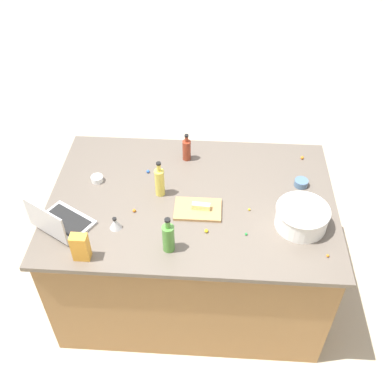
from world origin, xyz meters
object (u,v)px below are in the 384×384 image
Objects in this scene: laptop at (59,222)px; candy_bag at (80,247)px; mixing_bowl_large at (302,217)px; ramekin_medium at (301,183)px; ramekin_small at (97,179)px; bottle_olive at (168,237)px; cutting_board at (198,209)px; bottle_oil at (160,182)px; bottle_soy at (187,149)px; butter_stick_left at (201,206)px; kitchen_timer at (115,223)px.

laptop is 2.23× the size of candy_bag.
mixing_bowl_large is 3.58× the size of ramekin_medium.
bottle_olive is at bearing 134.07° from ramekin_small.
ramekin_small is (0.66, -0.23, 0.01)m from cutting_board.
bottle_oil reaches higher than bottle_olive.
ramekin_medium is 1.41m from candy_bag.
bottle_oil is at bearing 68.74° from bottle_soy.
laptop reaches higher than butter_stick_left.
kitchen_timer is at bearing 21.47° from ramekin_medium.
cutting_board is at bearing -146.60° from candy_bag.
bottle_soy is at bearing -154.58° from ramekin_small.
ramekin_small is (-0.13, -0.42, -0.03)m from laptop.
kitchen_timer is 0.45× the size of candy_bag.
laptop is at bearing 13.65° from cutting_board.
bottle_oil is (0.84, -0.22, 0.03)m from mixing_bowl_large.
bottle_oil reaches higher than mixing_bowl_large.
kitchen_timer is (0.48, 0.17, -0.00)m from butter_stick_left.
bottle_oil is 0.38m from kitchen_timer.
kitchen_timer is (1.06, 0.09, -0.04)m from mixing_bowl_large.
bottle_olive is 3.11× the size of ramekin_small.
butter_stick_left reaches higher than ramekin_medium.
butter_stick_left is (-0.02, 0.00, 0.03)m from cutting_board.
bottle_olive is at bearing 102.54° from bottle_oil.
bottle_oil is 1.25× the size of bottle_soy.
ramekin_medium is at bearing -171.43° from bottle_oil.
candy_bag is (-0.18, 0.21, 0.04)m from laptop.
mixing_bowl_large is 0.59m from butter_stick_left.
laptop is 0.83m from butter_stick_left.
bottle_oil is 0.88× the size of cutting_board.
bottle_oil reaches higher than cutting_board.
candy_bag is (1.20, 0.31, 0.01)m from mixing_bowl_large.
mixing_bowl_large is 4.01× the size of kitchen_timer.
bottle_oil is at bearing 8.57° from ramekin_medium.
bottle_olive reaches higher than kitchen_timer.
laptop reaches higher than candy_bag.
ramekin_small is at bearing -18.41° from butter_stick_left.
mixing_bowl_large is 0.91m from bottle_soy.
cutting_board is at bearing 22.50° from ramekin_medium.
bottle_soy is at bearing -135.13° from laptop.
bottle_olive is at bearing 62.18° from butter_stick_left.
ramekin_medium is at bearing -157.50° from cutting_board.
kitchen_timer is (-0.19, 0.40, 0.02)m from ramekin_small.
ramekin_small is at bearing -84.86° from candy_bag.
cutting_board is 3.65× the size of kitchen_timer.
bottle_oil is at bearing -28.80° from cutting_board.
bottle_oil is 0.90m from ramekin_medium.
kitchen_timer is at bearing -176.19° from laptop.
butter_stick_left is (-0.81, -0.19, -0.01)m from laptop.
butter_stick_left is (-0.16, -0.31, -0.06)m from bottle_olive.
butter_stick_left is at bearing -147.40° from candy_bag.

